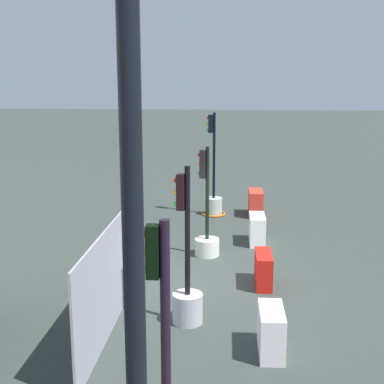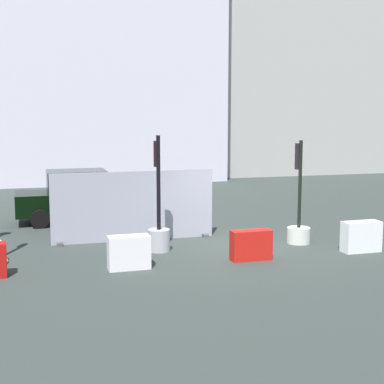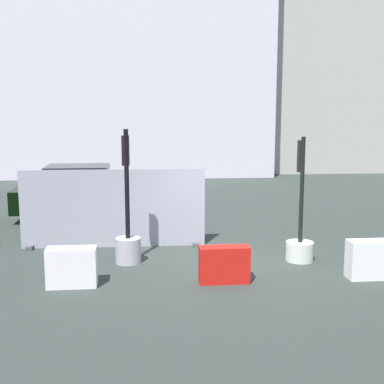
% 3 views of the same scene
% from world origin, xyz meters
% --- Properties ---
extents(ground_plane, '(120.00, 120.00, 0.00)m').
position_xyz_m(ground_plane, '(0.00, 0.00, 0.00)').
color(ground_plane, '#323A36').
extents(traffic_light_1, '(0.60, 0.60, 3.15)m').
position_xyz_m(traffic_light_1, '(-2.07, 0.44, 0.64)').
color(traffic_light_1, '#A9A7AE').
rests_on(traffic_light_1, ground_plane).
extents(traffic_light_2, '(0.66, 0.66, 2.97)m').
position_xyz_m(traffic_light_2, '(2.02, 0.29, 0.56)').
color(traffic_light_2, silver).
rests_on(traffic_light_2, ground_plane).
extents(traffic_light_3, '(0.82, 0.82, 3.53)m').
position_xyz_m(traffic_light_3, '(6.34, 0.30, 0.58)').
color(traffic_light_3, '#ABBAA8').
rests_on(traffic_light_3, ground_plane).
extents(construction_barrier_1, '(1.02, 0.45, 0.82)m').
position_xyz_m(construction_barrier_1, '(-3.15, -1.15, 0.41)').
color(construction_barrier_1, white).
rests_on(construction_barrier_1, ground_plane).
extents(construction_barrier_2, '(1.06, 0.39, 0.78)m').
position_xyz_m(construction_barrier_2, '(-0.00, -1.15, 0.39)').
color(construction_barrier_2, red).
rests_on(construction_barrier_2, ground_plane).
extents(construction_barrier_3, '(1.06, 0.46, 0.83)m').
position_xyz_m(construction_barrier_3, '(3.21, -1.11, 0.42)').
color(construction_barrier_3, white).
rests_on(construction_barrier_3, ground_plane).
extents(construction_barrier_4, '(1.06, 0.49, 0.87)m').
position_xyz_m(construction_barrier_4, '(6.36, -1.15, 0.44)').
color(construction_barrier_4, red).
rests_on(construction_barrier_4, ground_plane).
extents(street_lamp_post, '(0.36, 0.36, 6.41)m').
position_xyz_m(street_lamp_post, '(-7.94, 0.32, 3.65)').
color(street_lamp_post, black).
rests_on(street_lamp_post, ground_plane).
extents(site_fence_panel, '(4.79, 0.50, 2.05)m').
position_xyz_m(site_fence_panel, '(-2.50, 1.87, 0.99)').
color(site_fence_panel, '#9A9AA9').
rests_on(site_fence_panel, ground_plane).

